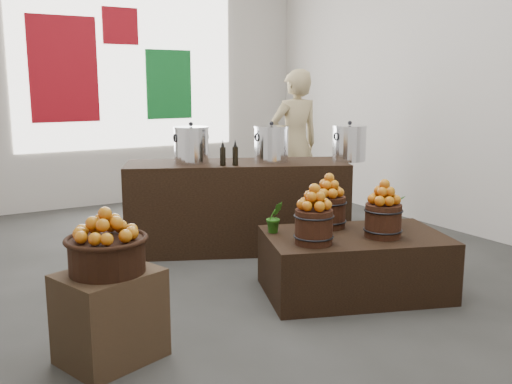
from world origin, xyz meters
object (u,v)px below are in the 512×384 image
wicker_basket (107,256)px  counter (237,206)px  shopper (295,144)px  stock_pot_center (271,145)px  crate (110,316)px  display_table (354,264)px  stock_pot_left (191,146)px  stock_pot_right (349,144)px

wicker_basket → counter: size_ratio=0.20×
shopper → stock_pot_center: bearing=48.8°
crate → display_table: (2.07, 0.11, -0.04)m
stock_pot_left → stock_pot_center: size_ratio=1.00×
crate → stock_pot_left: (1.46, 1.93, 0.81)m
display_table → counter: counter is taller
stock_pot_left → stock_pot_center: bearing=-24.8°
crate → wicker_basket: size_ratio=1.25×
stock_pot_center → stock_pot_right: 0.82m
crate → stock_pot_right: stock_pot_right is taller
crate → counter: counter is taller
crate → display_table: bearing=3.1°
crate → shopper: 4.26m
stock_pot_left → shopper: bearing=22.6°
crate → shopper: size_ratio=0.30×
stock_pot_right → stock_pot_center: bearing=155.2°
crate → stock_pot_right: size_ratio=1.66×
crate → stock_pot_center: bearing=35.8°
display_table → stock_pot_left: (-0.62, 1.82, 0.84)m
crate → shopper: (3.25, 2.68, 0.66)m
stock_pot_left → stock_pot_center: (0.74, -0.34, 0.00)m
counter → shopper: size_ratio=1.19×
display_table → stock_pot_right: stock_pot_right is taller
crate → display_table: 2.08m
crate → counter: size_ratio=0.26×
display_table → wicker_basket: bearing=-156.7°
counter → stock_pot_left: 0.78m
stock_pot_left → stock_pot_right: size_ratio=1.00×
stock_pot_right → shopper: size_ratio=0.18×
display_table → stock_pot_center: size_ratio=4.17×
crate → stock_pot_left: 2.55m
display_table → stock_pot_right: (0.87, 1.13, 0.84)m
shopper → crate: bearing=42.3°
wicker_basket → stock_pot_right: bearing=22.9°
wicker_basket → stock_pot_center: size_ratio=1.32×
stock_pot_center → display_table: bearing=-94.8°
wicker_basket → stock_pot_left: bearing=52.9°
stock_pot_left → stock_pot_right: same height
wicker_basket → stock_pot_right: size_ratio=1.32×
counter → display_table: bearing=-58.1°
stock_pot_left → stock_pot_right: bearing=-24.8°
display_table → stock_pot_center: stock_pot_center is taller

